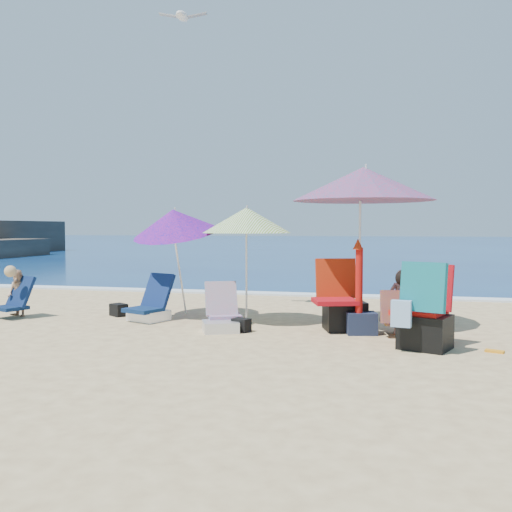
% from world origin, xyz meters
% --- Properties ---
extents(ground, '(120.00, 120.00, 0.00)m').
position_xyz_m(ground, '(0.00, 0.00, 0.00)').
color(ground, '#D8BC84').
rests_on(ground, ground).
extents(sea, '(120.00, 80.00, 0.12)m').
position_xyz_m(sea, '(0.00, 45.00, -0.05)').
color(sea, navy).
rests_on(sea, ground).
extents(foam, '(120.00, 0.50, 0.04)m').
position_xyz_m(foam, '(0.00, 5.10, 0.02)').
color(foam, white).
rests_on(foam, ground).
extents(umbrella_turquoise, '(2.72, 2.72, 2.50)m').
position_xyz_m(umbrella_turquoise, '(1.30, 1.39, 2.20)').
color(umbrella_turquoise, silver).
rests_on(umbrella_turquoise, ground).
extents(umbrella_striped, '(1.59, 1.59, 1.89)m').
position_xyz_m(umbrella_striped, '(-0.52, 1.30, 1.65)').
color(umbrella_striped, silver).
rests_on(umbrella_striped, ground).
extents(umbrella_blue, '(1.76, 1.80, 2.00)m').
position_xyz_m(umbrella_blue, '(-1.86, 1.57, 1.64)').
color(umbrella_blue, white).
rests_on(umbrella_blue, ground).
extents(furled_umbrella, '(0.18, 0.18, 1.38)m').
position_xyz_m(furled_umbrella, '(1.28, 0.72, 0.76)').
color(furled_umbrella, '#AC110C').
rests_on(furled_umbrella, ground).
extents(chair_navy, '(0.77, 0.87, 0.77)m').
position_xyz_m(chair_navy, '(-2.15, 1.18, 0.20)').
color(chair_navy, '#0D244A').
rests_on(chair_navy, ground).
extents(chair_rainbow, '(0.71, 0.94, 0.70)m').
position_xyz_m(chair_rainbow, '(-0.75, 0.65, 0.19)').
color(chair_rainbow, '#E14F5D').
rests_on(chair_rainbow, ground).
extents(camp_chair_left, '(0.86, 0.89, 1.07)m').
position_xyz_m(camp_chair_left, '(1.02, 1.03, 0.32)').
color(camp_chair_left, '#A30B13').
rests_on(camp_chair_left, ground).
extents(camp_chair_right, '(0.83, 0.91, 1.12)m').
position_xyz_m(camp_chair_right, '(2.13, -0.04, 0.41)').
color(camp_chair_right, red).
rests_on(camp_chair_right, ground).
extents(person_center, '(0.68, 0.71, 0.95)m').
position_xyz_m(person_center, '(1.89, 0.79, 0.46)').
color(person_center, '#AE7468').
rests_on(person_center, ground).
extents(person_left, '(0.70, 0.69, 0.91)m').
position_xyz_m(person_left, '(-4.51, 0.98, 0.41)').
color(person_left, tan).
rests_on(person_left, ground).
extents(bag_black_a, '(0.36, 0.33, 0.21)m').
position_xyz_m(bag_black_a, '(-2.87, 1.48, 0.11)').
color(bag_black_a, black).
rests_on(bag_black_a, ground).
extents(bag_navy_b, '(0.49, 0.41, 0.32)m').
position_xyz_m(bag_navy_b, '(1.31, 0.79, 0.16)').
color(bag_navy_b, '#192138').
rests_on(bag_navy_b, ground).
extents(bag_black_b, '(0.30, 0.26, 0.20)m').
position_xyz_m(bag_black_b, '(-0.42, 0.56, 0.10)').
color(bag_black_b, black).
rests_on(bag_black_b, ground).
extents(orange_item, '(0.24, 0.17, 0.03)m').
position_xyz_m(orange_item, '(2.97, -0.04, 0.01)').
color(orange_item, orange).
rests_on(orange_item, ground).
extents(seagull, '(0.86, 0.41, 0.15)m').
position_xyz_m(seagull, '(-1.92, 2.18, 5.28)').
color(seagull, white).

